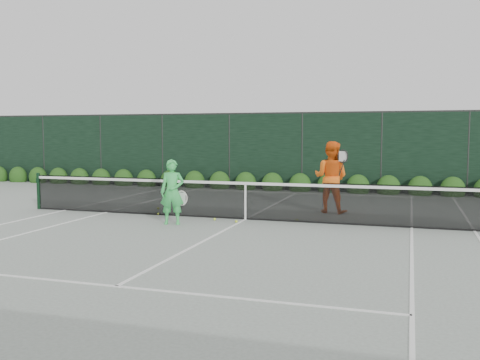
% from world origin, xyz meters
% --- Properties ---
extents(ground, '(80.00, 80.00, 0.00)m').
position_xyz_m(ground, '(0.00, 0.00, 0.00)').
color(ground, gray).
rests_on(ground, ground).
extents(tennis_net, '(12.90, 0.10, 1.07)m').
position_xyz_m(tennis_net, '(-0.02, 0.00, 0.53)').
color(tennis_net, black).
rests_on(tennis_net, ground).
extents(player_woman, '(0.69, 0.54, 1.60)m').
position_xyz_m(player_woman, '(-1.51, -1.20, 0.80)').
color(player_woman, '#3AC759').
rests_on(player_woman, ground).
extents(player_man, '(1.11, 0.94, 2.01)m').
position_xyz_m(player_man, '(1.93, 1.89, 1.01)').
color(player_man, orange).
rests_on(player_man, ground).
extents(court_lines, '(11.03, 23.83, 0.01)m').
position_xyz_m(court_lines, '(0.00, 0.00, 0.01)').
color(court_lines, white).
rests_on(court_lines, ground).
extents(windscreen_fence, '(32.00, 21.07, 3.06)m').
position_xyz_m(windscreen_fence, '(0.00, -2.71, 1.51)').
color(windscreen_fence, black).
rests_on(windscreen_fence, ground).
extents(hedge_row, '(31.66, 0.65, 0.94)m').
position_xyz_m(hedge_row, '(-0.00, 7.15, 0.23)').
color(hedge_row, '#16380F').
rests_on(hedge_row, ground).
extents(tennis_balls, '(4.41, 1.60, 0.07)m').
position_xyz_m(tennis_balls, '(-0.99, 0.04, 0.03)').
color(tennis_balls, '#D4EC34').
rests_on(tennis_balls, ground).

